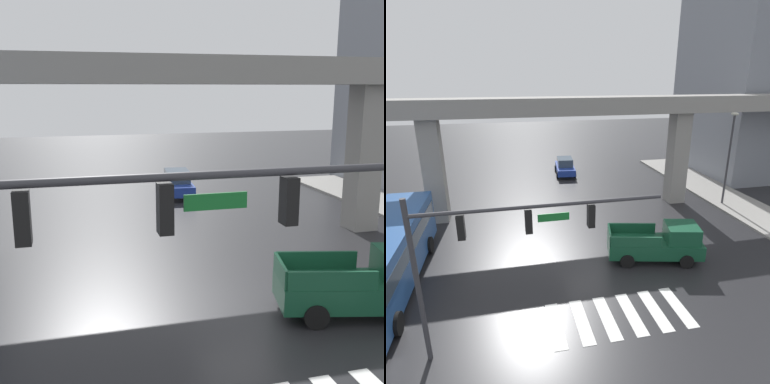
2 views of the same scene
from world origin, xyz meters
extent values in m
plane|color=#232326|center=(0.00, 0.00, 0.00)|extent=(120.00, 120.00, 0.00)
cube|color=gray|center=(0.00, 6.86, 7.76)|extent=(59.41, 2.24, 1.20)
cube|color=gray|center=(9.04, 6.86, 3.58)|extent=(1.30, 1.30, 7.16)
cube|color=#14472D|center=(3.45, -1.51, 0.78)|extent=(5.40, 3.05, 0.80)
cube|color=#14472D|center=(2.54, -0.39, 1.48)|extent=(2.60, 0.72, 0.60)
cube|color=#14472D|center=(2.13, -2.09, 1.48)|extent=(2.60, 0.72, 0.60)
cube|color=#14472D|center=(1.02, -0.92, 1.48)|extent=(0.51, 1.72, 0.60)
cylinder|color=black|center=(2.13, -0.26, 0.38)|extent=(0.80, 0.45, 0.76)
cylinder|color=black|center=(1.70, -2.01, 0.38)|extent=(0.80, 0.45, 0.76)
cube|color=#1E3899|center=(1.79, 16.52, 0.64)|extent=(2.15, 4.44, 0.64)
cube|color=#384756|center=(1.80, 16.62, 1.34)|extent=(1.69, 2.36, 0.76)
cylinder|color=black|center=(2.52, 15.11, 0.32)|extent=(0.30, 0.66, 0.64)
cylinder|color=black|center=(0.81, 15.27, 0.32)|extent=(0.30, 0.66, 0.64)
cylinder|color=black|center=(2.77, 17.77, 0.32)|extent=(0.30, 0.66, 0.64)
cylinder|color=black|center=(1.05, 17.93, 0.32)|extent=(0.30, 0.66, 0.64)
cylinder|color=#38383D|center=(-3.19, -6.31, 5.60)|extent=(8.60, 0.14, 0.14)
cube|color=black|center=(-5.89, -6.31, 5.08)|extent=(0.24, 0.32, 0.84)
sphere|color=red|center=(-5.89, -6.31, 5.34)|extent=(0.17, 0.17, 0.17)
cube|color=black|center=(-3.69, -6.31, 5.08)|extent=(0.24, 0.32, 0.84)
sphere|color=red|center=(-3.69, -6.31, 5.34)|extent=(0.17, 0.17, 0.17)
cube|color=black|center=(-1.49, -6.31, 5.08)|extent=(0.24, 0.32, 0.84)
sphere|color=red|center=(-1.49, -6.31, 5.34)|extent=(0.17, 0.17, 0.17)
cube|color=#19722D|center=(-2.83, -6.31, 5.15)|extent=(1.10, 0.04, 0.28)
camera|label=1|loc=(-5.19, -13.71, 7.00)|focal=44.85mm
camera|label=2|loc=(-4.37, -17.01, 9.78)|focal=31.77mm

